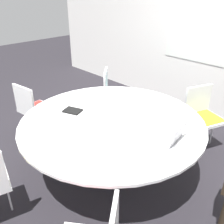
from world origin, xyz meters
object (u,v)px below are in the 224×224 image
object	(u,v)px
chair_1	(202,112)
handbag	(84,109)
spiral_notebook	(73,111)
chair_3	(33,106)
laptop	(172,137)
chair_2	(113,91)

from	to	relation	value
chair_1	handbag	distance (m)	1.98
chair_1	spiral_notebook	bearing A→B (deg)	-10.04
chair_3	laptop	bearing A→B (deg)	2.14
chair_3	laptop	distance (m)	2.12
chair_2	laptop	world-z (taller)	laptop
chair_1	chair_2	size ratio (longest dim) A/B	1.00
chair_3	spiral_notebook	bearing A→B (deg)	-3.58
chair_1	laptop	xyz separation A→B (m)	(0.28, -1.20, 0.27)
chair_3	chair_2	bearing A→B (deg)	64.71
chair_3	laptop	xyz separation A→B (m)	(2.07, 0.38, 0.27)
chair_2	chair_3	xyz separation A→B (m)	(-0.38, -1.25, 0.00)
laptop	handbag	distance (m)	2.28
laptop	spiral_notebook	world-z (taller)	laptop
handbag	spiral_notebook	bearing A→B (deg)	-43.26
chair_2	chair_1	bearing A→B (deg)	61.20
spiral_notebook	chair_1	bearing A→B (deg)	58.87
chair_1	handbag	bearing A→B (deg)	-49.72
chair_3	handbag	world-z (taller)	chair_3
chair_1	chair_2	distance (m)	1.45
spiral_notebook	handbag	xyz separation A→B (m)	(-0.92, 0.87, -0.61)
chair_1	chair_2	world-z (taller)	same
laptop	handbag	bearing A→B (deg)	-114.04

